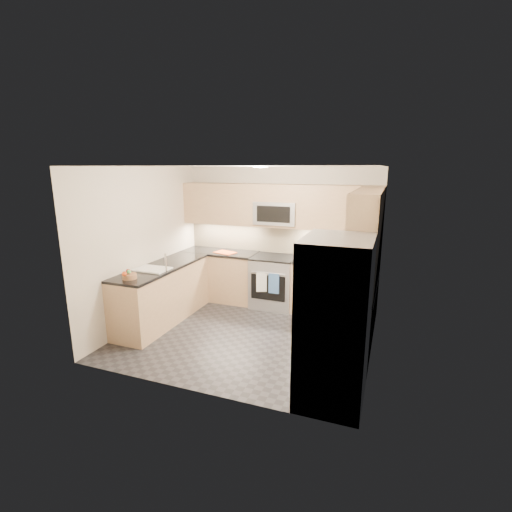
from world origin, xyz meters
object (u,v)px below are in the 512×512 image
(microwave, at_px, (277,213))
(cutting_board, at_px, (225,252))
(utensil_bowl, at_px, (361,258))
(fruit_basket, at_px, (130,276))
(gas_range, at_px, (274,282))
(refrigerator, at_px, (334,321))

(microwave, distance_m, cutting_board, 1.22)
(utensil_bowl, xyz_separation_m, cutting_board, (-2.44, -0.08, -0.08))
(utensil_bowl, height_order, fruit_basket, utensil_bowl)
(microwave, height_order, utensil_bowl, microwave)
(gas_range, xyz_separation_m, utensil_bowl, (1.50, 0.02, 0.57))
(microwave, distance_m, utensil_bowl, 1.65)
(gas_range, distance_m, fruit_basket, 2.59)
(refrigerator, bearing_deg, gas_range, 120.88)
(cutting_board, bearing_deg, utensil_bowl, 1.80)
(cutting_board, xyz_separation_m, fruit_basket, (-0.57, -1.98, 0.03))
(refrigerator, distance_m, cutting_board, 3.36)
(cutting_board, bearing_deg, refrigerator, -44.70)
(microwave, relative_size, cutting_board, 2.02)
(utensil_bowl, distance_m, cutting_board, 2.45)
(refrigerator, bearing_deg, microwave, 119.62)
(microwave, xyz_separation_m, utensil_bowl, (1.50, -0.11, -0.67))
(utensil_bowl, bearing_deg, fruit_basket, -145.69)
(gas_range, distance_m, cutting_board, 1.06)
(refrigerator, bearing_deg, cutting_board, 135.30)
(cutting_board, bearing_deg, microwave, 11.21)
(microwave, relative_size, utensil_bowl, 2.51)
(refrigerator, distance_m, utensil_bowl, 2.44)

